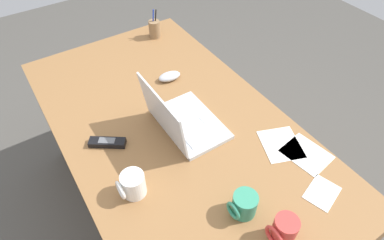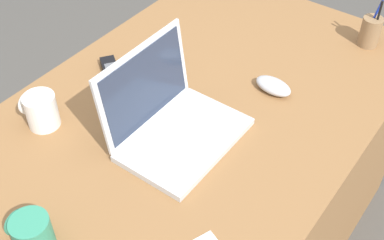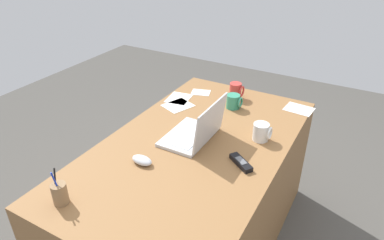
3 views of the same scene
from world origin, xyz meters
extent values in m
cube|color=olive|center=(0.00, 0.00, 0.37)|extent=(1.59, 0.90, 0.74)
cube|color=silver|center=(-0.04, -0.06, 0.75)|extent=(0.33, 0.22, 0.02)
cube|color=silver|center=(-0.04, -0.04, 0.76)|extent=(0.27, 0.11, 0.00)
cube|color=silver|center=(-0.04, -0.13, 0.76)|extent=(0.09, 0.05, 0.00)
cube|color=silver|center=(-0.04, 0.07, 0.86)|extent=(0.32, 0.04, 0.22)
cube|color=#283347|center=(-0.04, 0.06, 0.86)|extent=(0.29, 0.03, 0.19)
ellipsoid|color=silver|center=(0.27, -0.14, 0.75)|extent=(0.07, 0.12, 0.04)
cylinder|color=#C63833|center=(-0.62, -0.04, 0.79)|extent=(0.08, 0.08, 0.10)
torus|color=#C63833|center=(-0.62, 0.01, 0.79)|extent=(0.07, 0.01, 0.07)
cylinder|color=white|center=(-0.21, 0.28, 0.78)|extent=(0.09, 0.09, 0.10)
torus|color=white|center=(-0.21, 0.33, 0.79)|extent=(0.07, 0.01, 0.07)
cylinder|color=#338C6B|center=(-0.49, 0.01, 0.78)|extent=(0.08, 0.08, 0.09)
torus|color=#338C6B|center=(-0.49, 0.06, 0.78)|extent=(0.07, 0.01, 0.07)
cube|color=black|center=(0.05, 0.28, 0.75)|extent=(0.12, 0.15, 0.02)
cube|color=#595B60|center=(0.05, 0.28, 0.76)|extent=(0.06, 0.07, 0.00)
cylinder|color=olive|center=(0.66, -0.27, 0.78)|extent=(0.06, 0.06, 0.10)
cylinder|color=#1933B2|center=(0.66, -0.27, 0.83)|extent=(0.02, 0.03, 0.14)
cylinder|color=black|center=(0.66, -0.28, 0.83)|extent=(0.03, 0.01, 0.15)
cube|color=white|center=(-0.34, -0.31, 0.74)|extent=(0.21, 0.20, 0.00)
cube|color=white|center=(-0.58, -0.28, 0.74)|extent=(0.13, 0.15, 0.00)
cube|color=white|center=(-0.67, 0.38, 0.74)|extent=(0.15, 0.18, 0.00)
cube|color=white|center=(-0.43, -0.36, 0.74)|extent=(0.19, 0.17, 0.00)
camera|label=1|loc=(-0.85, 0.45, 1.76)|focal=30.40mm
camera|label=2|loc=(-0.78, -0.62, 1.69)|focal=47.54mm
camera|label=3|loc=(1.34, 0.74, 1.75)|focal=32.50mm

